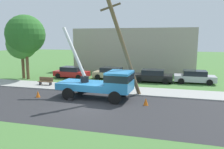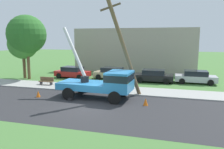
% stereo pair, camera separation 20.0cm
% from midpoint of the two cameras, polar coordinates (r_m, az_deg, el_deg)
% --- Properties ---
extents(ground_plane, '(120.00, 120.00, 0.00)m').
position_cam_midpoint_polar(ground_plane, '(27.73, 3.12, -0.99)').
color(ground_plane, '#477538').
extents(road_asphalt, '(80.00, 8.11, 0.01)m').
position_cam_midpoint_polar(road_asphalt, '(16.54, -6.05, -8.24)').
color(road_asphalt, '#2B2B2D').
rests_on(road_asphalt, ground).
extents(sidewalk_strip, '(80.00, 3.14, 0.10)m').
position_cam_midpoint_polar(sidewalk_strip, '(21.66, -0.56, -3.80)').
color(sidewalk_strip, '#9E9E99').
rests_on(sidewalk_strip, ground).
extents(utility_truck, '(6.75, 3.21, 5.98)m').
position_cam_midpoint_polar(utility_truck, '(18.22, -1.63, -1.97)').
color(utility_truck, '#2D84C6').
rests_on(utility_truck, ground).
extents(leaning_utility_pole, '(3.11, 2.62, 8.53)m').
position_cam_midpoint_polar(leaning_utility_pole, '(18.43, 3.27, 7.39)').
color(leaning_utility_pole, brown).
rests_on(leaning_utility_pole, ground).
extents(traffic_cone_ahead, '(0.36, 0.36, 0.56)m').
position_cam_midpoint_polar(traffic_cone_ahead, '(16.89, 9.01, -6.95)').
color(traffic_cone_ahead, orange).
rests_on(traffic_cone_ahead, ground).
extents(traffic_cone_behind, '(0.36, 0.36, 0.56)m').
position_cam_midpoint_polar(traffic_cone_behind, '(19.97, -18.23, -4.76)').
color(traffic_cone_behind, orange).
rests_on(traffic_cone_behind, ground).
extents(parked_sedan_red, '(4.55, 2.30, 1.42)m').
position_cam_midpoint_polar(parked_sedan_red, '(28.39, -9.94, 0.58)').
color(parked_sedan_red, '#B21E1E').
rests_on(parked_sedan_red, ground).
extents(parked_sedan_tan, '(4.53, 2.24, 1.42)m').
position_cam_midpoint_polar(parked_sedan_tan, '(27.18, 0.22, 0.33)').
color(parked_sedan_tan, tan).
rests_on(parked_sedan_tan, ground).
extents(parked_sedan_black, '(4.42, 2.05, 1.42)m').
position_cam_midpoint_polar(parked_sedan_black, '(25.72, 10.88, -0.36)').
color(parked_sedan_black, black).
rests_on(parked_sedan_black, ground).
extents(parked_sedan_silver, '(4.41, 2.03, 1.42)m').
position_cam_midpoint_polar(parked_sedan_silver, '(26.30, 20.95, -0.60)').
color(parked_sedan_silver, '#B7B7BF').
rests_on(parked_sedan_silver, ground).
extents(park_bench, '(1.60, 0.45, 0.90)m').
position_cam_midpoint_polar(park_bench, '(24.45, -16.34, -1.67)').
color(park_bench, brown).
rests_on(park_bench, ground).
extents(roadside_tree_near, '(4.63, 4.63, 7.73)m').
position_cam_midpoint_polar(roadside_tree_near, '(28.72, -20.96, 9.60)').
color(roadside_tree_near, brown).
rests_on(roadside_tree_near, ground).
extents(roadside_tree_far, '(3.64, 3.64, 6.08)m').
position_cam_midpoint_polar(roadside_tree_far, '(29.43, -21.81, 7.26)').
color(roadside_tree_far, brown).
rests_on(roadside_tree_far, ground).
extents(lowrise_building_backdrop, '(18.00, 6.00, 6.40)m').
position_cam_midpoint_polar(lowrise_building_backdrop, '(35.03, 6.24, 6.41)').
color(lowrise_building_backdrop, '#A5998C').
rests_on(lowrise_building_backdrop, ground).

